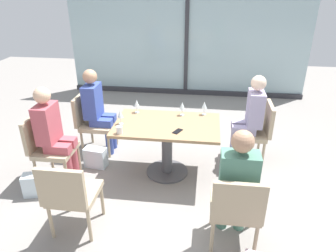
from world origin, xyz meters
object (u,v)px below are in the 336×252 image
(chair_front_right, at_px, (236,207))
(wine_glass_3, at_px, (182,106))
(wine_glass_1, at_px, (137,103))
(cell_phone_on_table, at_px, (178,131))
(person_front_right, at_px, (237,182))
(coffee_cup, at_px, (119,130))
(dining_table_main, at_px, (167,137))
(person_far_left, at_px, (97,108))
(chair_far_right, at_px, (256,129))
(chair_far_left, at_px, (91,120))
(handbag_0, at_px, (36,185))
(wine_glass_2, at_px, (120,114))
(person_far_right, at_px, (250,115))
(chair_front_left, at_px, (70,193))
(wine_glass_0, at_px, (204,105))
(person_side_end, at_px, (53,131))
(chair_side_end, at_px, (47,145))
(handbag_1, at_px, (96,157))

(chair_front_right, distance_m, wine_glass_3, 1.68)
(wine_glass_1, distance_m, cell_phone_on_table, 0.80)
(person_front_right, bearing_deg, coffee_cup, 149.79)
(dining_table_main, distance_m, person_far_left, 1.19)
(chair_far_right, height_order, person_front_right, person_front_right)
(chair_far_left, height_order, person_far_left, person_far_left)
(chair_far_left, distance_m, cell_phone_on_table, 1.53)
(chair_far_right, bearing_deg, chair_far_left, 180.00)
(wine_glass_1, distance_m, handbag_0, 1.61)
(wine_glass_2, height_order, cell_phone_on_table, wine_glass_2)
(chair_front_right, bearing_deg, coffee_cup, 146.39)
(handbag_0, bearing_deg, cell_phone_on_table, 2.65)
(chair_front_right, height_order, chair_far_right, same)
(person_far_right, bearing_deg, chair_front_left, -137.98)
(wine_glass_0, relative_size, wine_glass_3, 1.00)
(chair_far_right, distance_m, person_side_end, 2.69)
(chair_front_right, height_order, person_far_right, person_far_right)
(wine_glass_1, relative_size, wine_glass_3, 1.00)
(chair_front_left, xyz_separation_m, person_front_right, (1.60, 0.11, 0.20))
(wine_glass_1, height_order, handbag_0, wine_glass_1)
(wine_glass_2, distance_m, handbag_0, 1.32)
(wine_glass_3, bearing_deg, person_side_end, -158.13)
(wine_glass_3, bearing_deg, chair_front_left, -122.52)
(dining_table_main, xyz_separation_m, chair_far_left, (-1.19, 0.48, -0.05))
(person_far_left, relative_size, person_front_right, 1.00)
(chair_far_right, xyz_separation_m, wine_glass_3, (-1.03, -0.18, 0.37))
(chair_side_end, distance_m, cell_phone_on_table, 1.66)
(handbag_0, bearing_deg, person_side_end, 55.81)
(chair_side_end, height_order, coffee_cup, chair_side_end)
(chair_far_right, bearing_deg, chair_front_right, -102.96)
(wine_glass_2, distance_m, coffee_cup, 0.27)
(person_far_left, relative_size, wine_glass_1, 6.81)
(person_side_end, distance_m, person_far_left, 0.85)
(dining_table_main, bearing_deg, person_side_end, -166.90)
(chair_far_right, height_order, cell_phone_on_table, chair_far_right)
(wine_glass_3, xyz_separation_m, handbag_0, (-1.67, -0.97, -0.72))
(dining_table_main, xyz_separation_m, cell_phone_on_table, (0.15, -0.20, 0.19))
(chair_side_end, bearing_deg, chair_far_right, 16.63)
(chair_side_end, height_order, handbag_0, chair_side_end)
(dining_table_main, bearing_deg, person_far_left, 156.11)
(coffee_cup, relative_size, handbag_1, 0.30)
(dining_table_main, relative_size, chair_side_end, 1.52)
(chair_front_left, height_order, wine_glass_0, wine_glass_0)
(person_far_left, height_order, handbag_1, person_far_left)
(chair_side_end, height_order, person_far_right, person_far_right)
(person_far_left, xyz_separation_m, coffee_cup, (0.56, -0.81, 0.08))
(wine_glass_3, bearing_deg, wine_glass_1, 179.02)
(wine_glass_2, height_order, wine_glass_3, same)
(chair_side_end, height_order, person_side_end, person_side_end)
(chair_front_right, bearing_deg, handbag_1, 145.56)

